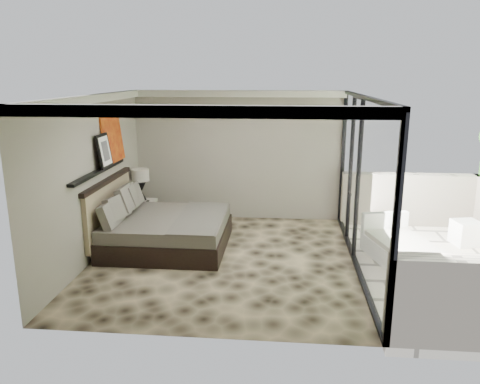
# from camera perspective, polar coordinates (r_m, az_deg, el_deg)

# --- Properties ---
(floor) EXTENTS (5.00, 5.00, 0.00)m
(floor) POSITION_cam_1_polar(r_m,az_deg,el_deg) (8.21, -1.97, -8.22)
(floor) COLOR black
(floor) RESTS_ON ground
(ceiling) EXTENTS (4.50, 5.00, 0.02)m
(ceiling) POSITION_cam_1_polar(r_m,az_deg,el_deg) (7.60, -2.15, 11.62)
(ceiling) COLOR silver
(ceiling) RESTS_ON back_wall
(back_wall) EXTENTS (4.50, 0.02, 2.80)m
(back_wall) POSITION_cam_1_polar(r_m,az_deg,el_deg) (10.21, -0.24, 4.43)
(back_wall) COLOR gray
(back_wall) RESTS_ON floor
(left_wall) EXTENTS (0.02, 5.00, 2.80)m
(left_wall) POSITION_cam_1_polar(r_m,az_deg,el_deg) (8.37, -17.44, 1.61)
(left_wall) COLOR gray
(left_wall) RESTS_ON floor
(glass_wall) EXTENTS (0.08, 5.00, 2.80)m
(glass_wall) POSITION_cam_1_polar(r_m,az_deg,el_deg) (7.82, 14.52, 0.96)
(glass_wall) COLOR white
(glass_wall) RESTS_ON floor
(terrace_slab) EXTENTS (3.00, 5.00, 0.12)m
(terrace_slab) POSITION_cam_1_polar(r_m,az_deg,el_deg) (8.62, 23.91, -8.80)
(terrace_slab) COLOR beige
(terrace_slab) RESTS_ON ground
(picture_ledge) EXTENTS (0.12, 2.20, 0.05)m
(picture_ledge) POSITION_cam_1_polar(r_m,az_deg,el_deg) (8.42, -16.85, 2.42)
(picture_ledge) COLOR black
(picture_ledge) RESTS_ON left_wall
(bed) EXTENTS (2.21, 2.13, 1.22)m
(bed) POSITION_cam_1_polar(r_m,az_deg,el_deg) (8.78, -9.49, -4.43)
(bed) COLOR black
(bed) RESTS_ON floor
(nightstand) EXTENTS (0.64, 0.64, 0.48)m
(nightstand) POSITION_cam_1_polar(r_m,az_deg,el_deg) (10.22, -11.60, -2.54)
(nightstand) COLOR black
(nightstand) RESTS_ON floor
(table_lamp) EXTENTS (0.37, 0.37, 0.67)m
(table_lamp) POSITION_cam_1_polar(r_m,az_deg,el_deg) (10.11, -12.02, 1.40)
(table_lamp) COLOR black
(table_lamp) RESTS_ON nightstand
(abstract_canvas) EXTENTS (0.13, 0.90, 0.90)m
(abstract_canvas) POSITION_cam_1_polar(r_m,az_deg,el_deg) (9.08, -15.30, 6.38)
(abstract_canvas) COLOR #B4240F
(abstract_canvas) RESTS_ON picture_ledge
(framed_print) EXTENTS (0.11, 0.50, 0.60)m
(framed_print) POSITION_cam_1_polar(r_m,az_deg,el_deg) (8.55, -16.22, 4.84)
(framed_print) COLOR black
(framed_print) RESTS_ON picture_ledge
(ottoman) EXTENTS (0.54, 0.54, 0.46)m
(ottoman) POSITION_cam_1_polar(r_m,az_deg,el_deg) (9.81, 25.85, -4.50)
(ottoman) COLOR white
(ottoman) RESTS_ON terrace_slab
(lounger) EXTENTS (1.29, 1.91, 0.68)m
(lounger) POSITION_cam_1_polar(r_m,az_deg,el_deg) (8.45, 19.37, -6.84)
(lounger) COLOR white
(lounger) RESTS_ON terrace_slab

